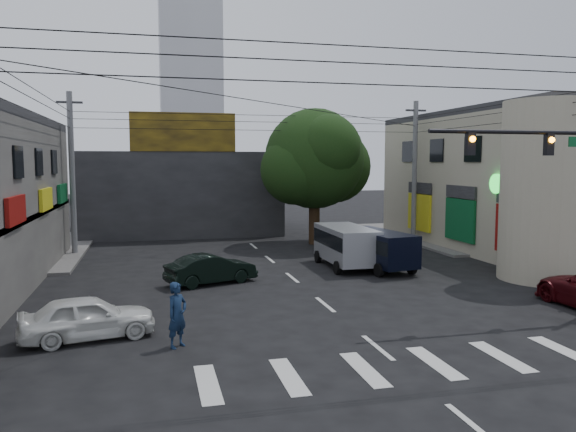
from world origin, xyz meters
name	(u,v)px	position (x,y,z in m)	size (l,w,h in m)	color
ground	(343,319)	(0.00, 0.00, 0.00)	(160.00, 160.00, 0.00)	black
sidewalk_far_right	(495,234)	(18.00, 18.00, 0.07)	(16.00, 16.00, 0.15)	#514F4C
building_right	(545,182)	(18.00, 13.00, 4.00)	(14.00, 18.00, 8.00)	#9F977E
corner_column	(547,191)	(11.00, 4.00, 4.00)	(4.00, 4.00, 8.00)	#9F977E
building_far	(181,192)	(-4.00, 26.00, 3.00)	(14.00, 10.00, 6.00)	#232326
billboard	(183,132)	(-4.00, 21.10, 7.30)	(7.00, 0.30, 2.60)	olive
tower_distant	(190,50)	(0.00, 70.00, 22.00)	(9.00, 9.00, 44.00)	silver
street_tree	(314,159)	(4.00, 17.00, 5.47)	(6.40, 6.40, 8.70)	black
traffic_gantry	(568,176)	(7.82, -1.00, 4.83)	(7.10, 0.35, 7.20)	black
utility_pole_far_left	(72,174)	(-10.50, 16.00, 4.60)	(0.32, 0.32, 9.20)	#59595B
utility_pole_far_right	(415,173)	(10.50, 16.00, 4.60)	(0.32, 0.32, 9.20)	#59595B
dark_sedan	(211,269)	(-3.74, 6.65, 0.65)	(4.18, 2.64, 1.30)	black
white_compact	(88,317)	(-8.15, -0.18, 0.67)	(4.15, 2.32, 1.33)	silver
silver_minivan	(346,247)	(3.27, 8.85, 1.02)	(2.01, 4.76, 2.05)	gray
navy_van	(377,250)	(4.58, 7.94, 0.95)	(2.53, 4.98, 1.90)	black
traffic_officer	(177,315)	(-5.57, -1.57, 0.95)	(0.82, 0.80, 1.90)	#11223D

